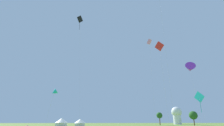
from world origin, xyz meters
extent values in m
cube|color=pink|center=(14.19, 49.71, 27.43)|extent=(1.73, 1.70, 1.84)
cylinder|color=#B2B2B7|center=(13.87, 48.54, 13.71)|extent=(0.67, 2.36, 27.43)
cube|color=#1EB7CC|center=(18.70, 33.09, 6.82)|extent=(1.02, 2.30, 2.41)
cylinder|color=teal|center=(18.70, 33.09, 4.92)|extent=(0.07, 0.07, 2.57)
cylinder|color=#B2B2B7|center=(18.34, 31.95, 3.41)|extent=(0.74, 2.30, 6.83)
cylinder|color=#B2B2B7|center=(14.04, 36.75, 18.82)|extent=(0.31, 0.74, 37.65)
cone|color=purple|center=(25.35, 46.38, 17.34)|extent=(4.06, 4.39, 3.79)
cylinder|color=#B2B2B7|center=(25.30, 45.52, 8.67)|extent=(0.13, 1.73, 17.34)
cone|color=#1EB7CC|center=(-14.06, 44.16, 9.13)|extent=(2.06, 1.75, 1.91)
cylinder|color=#B2B2B7|center=(-14.62, 43.24, 4.57)|extent=(1.15, 1.86, 9.14)
cube|color=black|center=(-9.89, 53.88, 37.52)|extent=(2.05, 2.35, 3.01)
cylinder|color=black|center=(-9.89, 53.88, 34.92)|extent=(0.09, 0.09, 3.66)
cylinder|color=#B2B2B7|center=(-8.81, 53.20, 18.76)|extent=(2.18, 1.38, 37.52)
cube|color=red|center=(14.72, 42.46, 22.58)|extent=(2.11, 2.22, 2.82)
cylinder|color=#B2B2B7|center=(14.61, 41.37, 11.29)|extent=(0.23, 2.20, 22.58)
cube|color=white|center=(-15.34, 64.95, 0.69)|extent=(3.67, 3.67, 1.38)
cone|color=white|center=(-15.34, 64.95, 2.18)|extent=(4.58, 4.58, 1.60)
cube|color=white|center=(-8.74, 64.95, 0.63)|extent=(3.38, 3.38, 1.27)
cone|color=white|center=(-8.74, 64.95, 2.01)|extent=(4.23, 4.23, 1.48)
cylinder|color=white|center=(48.53, 109.73, 3.00)|extent=(4.80, 4.80, 6.00)
sphere|color=white|center=(48.53, 109.73, 7.60)|extent=(6.40, 6.40, 6.40)
cylinder|color=brown|center=(42.38, 79.00, 1.60)|extent=(0.44, 0.44, 3.21)
sphere|color=#23561E|center=(42.38, 79.00, 4.55)|extent=(3.83, 3.83, 3.83)
cylinder|color=brown|center=(29.92, 89.75, 1.88)|extent=(0.44, 0.44, 3.76)
sphere|color=#23561E|center=(29.92, 89.75, 4.83)|extent=(3.07, 3.07, 3.07)
camera|label=1|loc=(-3.05, -2.51, 1.94)|focal=27.97mm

